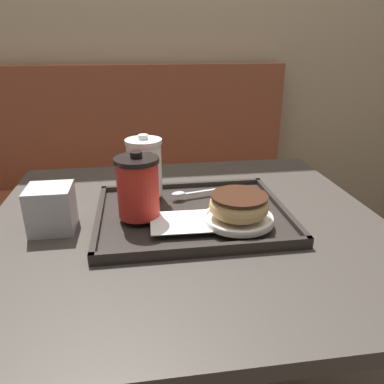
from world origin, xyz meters
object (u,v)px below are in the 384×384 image
Objects in this scene: coffee_cup_front at (138,187)px; coffee_cup_rear at (145,167)px; spoon at (189,193)px; napkin_dispenser at (52,208)px; donut_chocolate_glazed at (239,205)px.

coffee_cup_front is 0.12m from coffee_cup_rear.
spoon is at bearing 39.26° from coffee_cup_front.
spoon is (0.10, -0.02, -0.07)m from coffee_cup_rear.
coffee_cup_rear is at bearing 28.32° from napkin_dispenser.
donut_chocolate_glazed is at bearing -43.37° from coffee_cup_rear.
coffee_cup_rear is 0.12m from spoon.
donut_chocolate_glazed is 0.39m from napkin_dispenser.
donut_chocolate_glazed is 0.76× the size of spoon.
napkin_dispenser is (-0.18, 0.01, -0.04)m from coffee_cup_front.
coffee_cup_rear is at bearing 81.48° from coffee_cup_front.
coffee_cup_front is at bearing 26.42° from spoon.
coffee_cup_front reaches higher than napkin_dispenser.
spoon is (0.12, 0.10, -0.06)m from coffee_cup_front.
coffee_cup_rear is 1.54× the size of napkin_dispenser.
napkin_dispenser is at bearing 169.91° from donut_chocolate_glazed.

